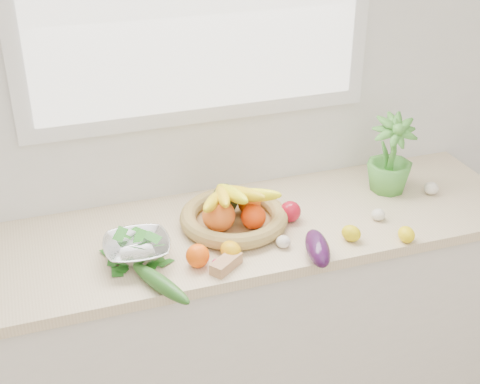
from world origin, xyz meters
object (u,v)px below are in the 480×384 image
object	(u,v)px
cucumber	(160,283)
fruit_basket	(233,212)
apple	(290,211)
eggplant	(317,248)
potted_herb	(391,156)
colander_with_spinach	(137,245)

from	to	relation	value
cucumber	fruit_basket	world-z (taller)	fruit_basket
apple	eggplant	distance (m)	0.25
potted_herb	fruit_basket	xyz separation A→B (m)	(-0.66, -0.06, -0.09)
colander_with_spinach	fruit_basket	bearing A→B (deg)	16.02
apple	fruit_basket	bearing A→B (deg)	170.34
eggplant	cucumber	bearing A→B (deg)	-179.66
apple	fruit_basket	size ratio (longest dim) A/B	0.18
fruit_basket	eggplant	bearing A→B (deg)	-55.12
cucumber	potted_herb	bearing A→B (deg)	19.57
fruit_basket	colander_with_spinach	xyz separation A→B (m)	(-0.37, -0.11, 0.00)
eggplant	colander_with_spinach	size ratio (longest dim) A/B	0.85
eggplant	potted_herb	size ratio (longest dim) A/B	0.63
colander_with_spinach	potted_herb	bearing A→B (deg)	9.27
potted_herb	colander_with_spinach	world-z (taller)	potted_herb
eggplant	apple	bearing A→B (deg)	88.39
cucumber	colander_with_spinach	distance (m)	0.19
eggplant	fruit_basket	size ratio (longest dim) A/B	0.46
fruit_basket	cucumber	bearing A→B (deg)	-138.76
potted_herb	colander_with_spinach	xyz separation A→B (m)	(-1.03, -0.17, -0.09)
colander_with_spinach	cucumber	bearing A→B (deg)	-79.37
cucumber	fruit_basket	xyz separation A→B (m)	(0.33, 0.29, 0.03)
apple	cucumber	world-z (taller)	apple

